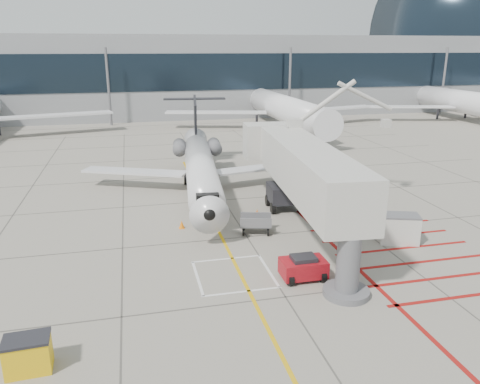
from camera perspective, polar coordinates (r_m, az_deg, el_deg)
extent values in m
plane|color=gray|center=(27.48, 2.89, -8.62)|extent=(260.00, 260.00, 0.00)
cone|color=orange|center=(32.59, -7.12, -3.95)|extent=(0.39, 0.39, 0.55)
cone|color=orange|center=(34.78, 2.10, -2.51)|extent=(0.34, 0.34, 0.47)
cube|color=gray|center=(95.39, -3.01, 14.22)|extent=(180.00, 28.00, 14.00)
cube|color=black|center=(81.57, -1.20, 14.43)|extent=(180.00, 0.10, 6.00)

